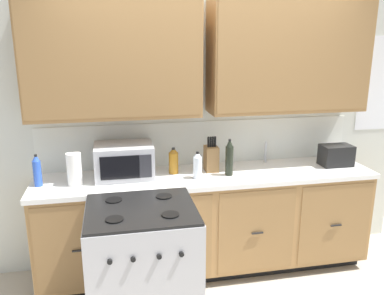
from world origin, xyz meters
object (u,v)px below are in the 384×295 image
Objects in this scene: microwave at (124,161)px; paper_towel_roll at (74,169)px; knife_block at (211,158)px; bottle_clear at (197,165)px; toaster at (336,155)px; bottle_dark at (229,158)px; bottle_amber at (174,161)px; stove_range at (143,268)px; bottle_blue at (37,171)px.

microwave is 0.41m from paper_towel_roll.
knife_block is 1.36× the size of bottle_clear.
toaster is at bearing -3.80° from knife_block.
toaster is 1.32m from bottle_clear.
microwave is 1.52× the size of bottle_dark.
bottle_clear is 1.00× the size of bottle_amber.
bottle_dark is at bearing -0.86° from paper_towel_roll.
knife_block is (0.67, 0.70, 0.57)m from stove_range.
stove_range is 1.14m from bottle_blue.
stove_range is at bearing -38.73° from bottle_blue.
stove_range is 4.15× the size of bottle_clear.
microwave is 0.88m from bottle_dark.
bottle_blue is (-0.28, 0.03, -0.00)m from paper_towel_roll.
bottle_amber is at bearing 1.22° from microwave.
stove_range is 3.67× the size of bottle_blue.
bottle_clear is 0.88× the size of bottle_blue.
bottle_blue is (-1.43, -0.10, 0.01)m from knife_block.
bottle_blue is (-1.10, -0.09, 0.01)m from bottle_amber.
bottle_clear is (0.59, -0.16, -0.03)m from microwave.
toaster is (1.91, -0.07, -0.04)m from microwave.
bottle_dark is 1.38× the size of bottle_amber.
bottle_amber is (-0.33, -0.00, -0.00)m from knife_block.
bottle_dark reaches higher than bottle_blue.
stove_range is at bearing -133.58° from knife_block.
bottle_amber reaches higher than stove_range.
microwave reaches higher than paper_towel_roll.
bottle_clear is at bearing -133.63° from knife_block.
bottle_amber is (0.81, 0.12, -0.02)m from paper_towel_roll.
paper_towel_roll is (-2.30, -0.05, 0.03)m from toaster.
bottle_dark reaches higher than knife_block.
bottle_dark is (-1.04, -0.07, 0.06)m from toaster.
paper_towel_roll is at bearing 179.14° from bottle_dark.
knife_block is 1.19× the size of paper_towel_roll.
knife_block is 1.43m from bottle_blue.
bottle_amber is at bearing 136.50° from bottle_clear.
microwave is at bearing 96.74° from stove_range.
paper_towel_roll is 0.83× the size of bottle_dark.
bottle_blue is at bearing -179.58° from toaster.
bottle_blue is at bearing -175.08° from bottle_amber.
bottle_dark reaches higher than bottle_clear.
stove_range is at bearing -144.68° from bottle_dark.
stove_range is 3.39× the size of toaster.
bottle_blue is at bearing -176.17° from knife_block.
stove_range is 3.65× the size of paper_towel_roll.
knife_block is 1.20× the size of bottle_blue.
bottle_amber is 1.10m from bottle_blue.
bottle_amber is 0.88× the size of bottle_blue.
bottle_amber is at bearing 8.66° from paper_towel_roll.
microwave is 1.86× the size of bottle_blue.
bottle_amber is (-0.45, 0.14, -0.04)m from bottle_dark.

